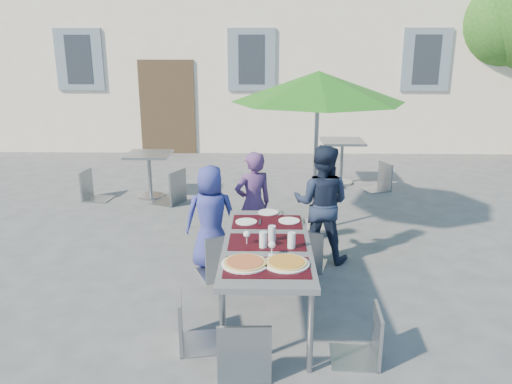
{
  "coord_description": "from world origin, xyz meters",
  "views": [
    {
      "loc": [
        0.37,
        -4.39,
        2.48
      ],
      "look_at": [
        0.25,
        0.78,
        0.97
      ],
      "focal_mm": 35.0,
      "sensor_mm": 36.0,
      "label": 1
    }
  ],
  "objects_px": {
    "child_2": "(321,204)",
    "pizza_near_right": "(286,263)",
    "chair_0": "(222,227)",
    "chair_2": "(307,224)",
    "patio_umbrella": "(318,88)",
    "dining_table": "(267,248)",
    "chair_5": "(244,327)",
    "child_0": "(211,217)",
    "bg_chair_l_1": "(324,159)",
    "pizza_near_left": "(245,263)",
    "bg_chair_l_0": "(90,167)",
    "child_1": "(253,204)",
    "chair_4": "(368,305)",
    "cafe_table_0": "(149,167)",
    "bg_chair_r_1": "(382,160)",
    "chair_1": "(266,216)",
    "bg_chair_r_0": "(171,166)",
    "chair_3": "(191,289)",
    "cafe_table_1": "(342,153)"
  },
  "relations": [
    {
      "from": "child_2",
      "to": "pizza_near_right",
      "type": "bearing_deg",
      "value": 91.09
    },
    {
      "from": "pizza_near_right",
      "to": "chair_0",
      "type": "relative_size",
      "value": 0.38
    },
    {
      "from": "chair_2",
      "to": "patio_umbrella",
      "type": "height_order",
      "value": "patio_umbrella"
    },
    {
      "from": "dining_table",
      "to": "chair_5",
      "type": "relative_size",
      "value": 1.99
    },
    {
      "from": "child_0",
      "to": "bg_chair_l_1",
      "type": "height_order",
      "value": "child_0"
    },
    {
      "from": "pizza_near_left",
      "to": "bg_chair_l_0",
      "type": "bearing_deg",
      "value": 123.07
    },
    {
      "from": "pizza_near_left",
      "to": "child_2",
      "type": "height_order",
      "value": "child_2"
    },
    {
      "from": "child_1",
      "to": "patio_umbrella",
      "type": "bearing_deg",
      "value": -159.08
    },
    {
      "from": "child_2",
      "to": "chair_4",
      "type": "xyz_separation_m",
      "value": [
        0.17,
        -2.04,
        -0.2
      ]
    },
    {
      "from": "child_2",
      "to": "cafe_table_0",
      "type": "xyz_separation_m",
      "value": [
        -2.63,
        2.52,
        -0.17
      ]
    },
    {
      "from": "cafe_table_0",
      "to": "bg_chair_r_1",
      "type": "height_order",
      "value": "bg_chair_r_1"
    },
    {
      "from": "cafe_table_0",
      "to": "child_0",
      "type": "bearing_deg",
      "value": -63.99
    },
    {
      "from": "bg_chair_r_1",
      "to": "bg_chair_l_1",
      "type": "bearing_deg",
      "value": -173.61
    },
    {
      "from": "child_2",
      "to": "chair_1",
      "type": "bearing_deg",
      "value": 35.05
    },
    {
      "from": "dining_table",
      "to": "chair_1",
      "type": "distance_m",
      "value": 1.12
    },
    {
      "from": "patio_umbrella",
      "to": "bg_chair_l_1",
      "type": "relative_size",
      "value": 2.34
    },
    {
      "from": "bg_chair_r_0",
      "to": "chair_3",
      "type": "bearing_deg",
      "value": -77.33
    },
    {
      "from": "child_0",
      "to": "chair_3",
      "type": "height_order",
      "value": "child_0"
    },
    {
      "from": "bg_chair_r_0",
      "to": "child_2",
      "type": "bearing_deg",
      "value": -45.13
    },
    {
      "from": "chair_3",
      "to": "cafe_table_1",
      "type": "distance_m",
      "value": 5.73
    },
    {
      "from": "bg_chair_r_0",
      "to": "pizza_near_right",
      "type": "bearing_deg",
      "value": -67.05
    },
    {
      "from": "bg_chair_l_1",
      "to": "bg_chair_l_0",
      "type": "bearing_deg",
      "value": -171.41
    },
    {
      "from": "dining_table",
      "to": "child_0",
      "type": "height_order",
      "value": "child_0"
    },
    {
      "from": "chair_1",
      "to": "chair_5",
      "type": "distance_m",
      "value": 2.24
    },
    {
      "from": "pizza_near_left",
      "to": "cafe_table_1",
      "type": "bearing_deg",
      "value": 73.62
    },
    {
      "from": "bg_chair_r_1",
      "to": "chair_3",
      "type": "bearing_deg",
      "value": -118.34
    },
    {
      "from": "cafe_table_1",
      "to": "bg_chair_l_1",
      "type": "bearing_deg",
      "value": -127.16
    },
    {
      "from": "bg_chair_l_1",
      "to": "bg_chair_r_1",
      "type": "bearing_deg",
      "value": 6.39
    },
    {
      "from": "bg_chair_r_0",
      "to": "bg_chair_r_1",
      "type": "bearing_deg",
      "value": 14.02
    },
    {
      "from": "pizza_near_left",
      "to": "chair_0",
      "type": "xyz_separation_m",
      "value": [
        -0.31,
        1.3,
        -0.17
      ]
    },
    {
      "from": "chair_3",
      "to": "bg_chair_r_1",
      "type": "bearing_deg",
      "value": 61.66
    },
    {
      "from": "bg_chair_r_0",
      "to": "pizza_near_left",
      "type": "bearing_deg",
      "value": -71.33
    },
    {
      "from": "chair_4",
      "to": "chair_5",
      "type": "height_order",
      "value": "chair_5"
    },
    {
      "from": "pizza_near_right",
      "to": "patio_umbrella",
      "type": "xyz_separation_m",
      "value": [
        0.49,
        2.81,
        1.19
      ]
    },
    {
      "from": "chair_2",
      "to": "chair_5",
      "type": "bearing_deg",
      "value": -105.9
    },
    {
      "from": "pizza_near_right",
      "to": "cafe_table_1",
      "type": "height_order",
      "value": "cafe_table_1"
    },
    {
      "from": "chair_1",
      "to": "dining_table",
      "type": "bearing_deg",
      "value": -89.4
    },
    {
      "from": "chair_5",
      "to": "bg_chair_r_0",
      "type": "relative_size",
      "value": 0.88
    },
    {
      "from": "dining_table",
      "to": "pizza_near_left",
      "type": "height_order",
      "value": "pizza_near_left"
    },
    {
      "from": "child_2",
      "to": "bg_chair_l_0",
      "type": "distance_m",
      "value": 4.31
    },
    {
      "from": "chair_2",
      "to": "chair_5",
      "type": "relative_size",
      "value": 1.01
    },
    {
      "from": "child_0",
      "to": "chair_2",
      "type": "height_order",
      "value": "child_0"
    },
    {
      "from": "child_2",
      "to": "bg_chair_r_0",
      "type": "height_order",
      "value": "child_2"
    },
    {
      "from": "chair_2",
      "to": "child_0",
      "type": "bearing_deg",
      "value": 176.5
    },
    {
      "from": "pizza_near_right",
      "to": "chair_1",
      "type": "height_order",
      "value": "chair_1"
    },
    {
      "from": "pizza_near_left",
      "to": "patio_umbrella",
      "type": "xyz_separation_m",
      "value": [
        0.83,
        2.82,
        1.19
      ]
    },
    {
      "from": "chair_2",
      "to": "bg_chair_l_0",
      "type": "bearing_deg",
      "value": 141.62
    },
    {
      "from": "chair_3",
      "to": "bg_chair_l_0",
      "type": "distance_m",
      "value": 4.84
    },
    {
      "from": "bg_chair_r_0",
      "to": "cafe_table_1",
      "type": "relative_size",
      "value": 1.28
    },
    {
      "from": "child_2",
      "to": "chair_0",
      "type": "xyz_separation_m",
      "value": [
        -1.13,
        -0.55,
        -0.1
      ]
    }
  ]
}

